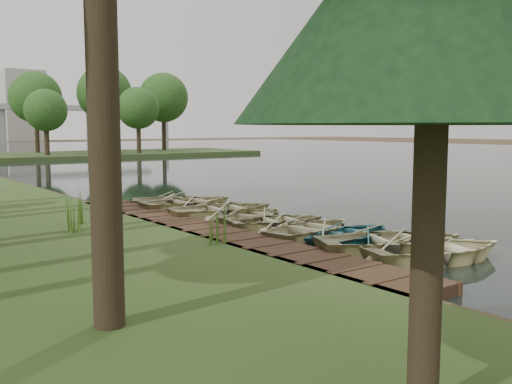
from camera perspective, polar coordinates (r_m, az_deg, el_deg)
ground at (r=17.85m, az=-0.61°, el=-4.08°), size 300.00×300.00×0.00m
water at (r=52.97m, az=13.01°, el=2.74°), size 130.00×200.00×0.05m
boardwalk at (r=16.94m, az=-5.00°, el=-4.15°), size 1.60×16.00×0.30m
peninsula at (r=66.82m, az=-20.77°, el=3.38°), size 50.00×14.00×0.45m
far_trees at (r=65.99m, az=-23.80°, el=8.61°), size 45.60×5.60×8.80m
building_a at (r=159.48m, az=-22.25°, el=7.98°), size 10.00×8.00×18.00m
rowboat_0 at (r=14.42m, az=17.64°, el=-5.15°), size 4.30×3.62×0.76m
rowboat_1 at (r=15.02m, az=13.48°, el=-4.46°), size 4.76×4.17×0.82m
rowboat_2 at (r=16.01m, az=9.79°, el=-3.95°), size 3.72×2.97×0.69m
rowboat_3 at (r=16.77m, az=5.64°, el=-3.38°), size 3.81×3.03×0.71m
rowboat_4 at (r=18.16m, az=2.15°, el=-2.66°), size 3.76×3.12×0.67m
rowboat_5 at (r=19.45m, az=-0.09°, el=-2.12°), size 3.57×3.02×0.63m
rowboat_6 at (r=20.39m, az=-3.28°, el=-1.50°), size 4.25×3.35×0.80m
rowboat_7 at (r=21.82m, az=-4.87°, el=-1.19°), size 3.65×3.08×0.64m
rowboat_8 at (r=22.44m, az=-6.75°, el=-0.81°), size 3.87×2.79×0.80m
rowboat_9 at (r=23.64m, az=-8.39°, el=-0.61°), size 3.95×3.47×0.68m
reeds_0 at (r=14.65m, az=-4.24°, el=-3.28°), size 0.60×0.60×0.97m
reeds_1 at (r=18.48m, az=-17.67°, el=-1.47°), size 0.60×0.60×1.03m
reeds_2 at (r=17.03m, az=-18.02°, el=-2.37°), size 0.60×0.60×0.89m
reeds_3 at (r=21.10m, az=-14.94°, el=-0.46°), size 0.60×0.60×1.01m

